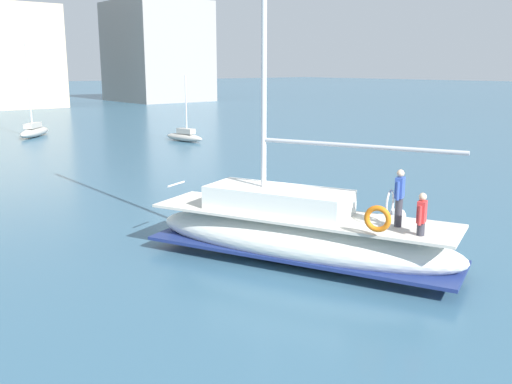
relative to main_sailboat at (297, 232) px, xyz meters
The scene contains 5 objects.
ground_plane 2.47m from the main_sailboat, 48.39° to the left, with size 400.00×400.00×0.00m, color #38607A.
main_sailboat is the anchor object (origin of this frame).
moored_sloop_near 36.18m from the main_sailboat, 82.37° to the left, with size 4.07×4.21×7.43m.
moored_cutter_left 28.46m from the main_sailboat, 63.52° to the left, with size 1.57×3.91×5.02m.
mooring_buoy 6.15m from the main_sailboat, ahead, with size 0.64×0.64×0.92m.
Camera 1 is at (-12.90, -13.28, 5.74)m, focal length 39.86 mm.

